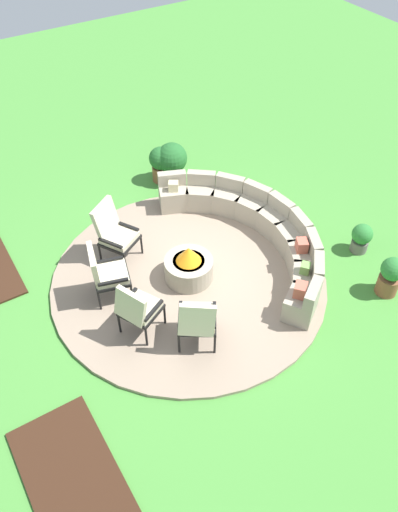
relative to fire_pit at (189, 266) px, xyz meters
name	(u,v)px	position (x,y,z in m)	size (l,w,h in m)	color
ground_plane	(189,279)	(0.00, 0.00, -0.31)	(24.00, 24.00, 0.00)	#478C38
patio_circle	(189,278)	(0.00, 0.00, -0.28)	(4.62, 4.62, 0.06)	gray
mulch_bed_right	(71,474)	(2.08, -2.95, -0.29)	(1.88, 1.07, 0.04)	#382114
fire_pit	(189,266)	(0.00, 0.00, 0.00)	(0.81, 0.81, 0.67)	#9E937F
curved_stone_bench	(257,229)	(-0.13, 1.49, 0.03)	(4.04, 1.77, 0.70)	#9E937F
lounge_chair_front_left	(114,231)	(-1.11, -0.80, 0.31)	(0.77, 0.78, 1.12)	black
lounge_chair_front_right	(105,272)	(-0.34, -1.32, 0.29)	(0.70, 0.70, 1.05)	black
lounge_chair_back_left	(137,308)	(0.58, -1.22, 0.28)	(0.72, 0.74, 1.02)	black
lounge_chair_back_right	(197,319)	(1.22, -0.59, 0.28)	(0.78, 0.79, 1.01)	black
potted_plant_0	(161,163)	(-2.77, 1.00, 0.10)	(0.47, 0.47, 0.77)	brown
potted_plant_1	(172,161)	(-2.64, 1.19, 0.16)	(0.63, 0.63, 0.85)	#A89E8E
potted_plant_2	(391,275)	(1.96, 2.62, 0.08)	(0.39, 0.39, 0.73)	brown
potted_plant_3	(362,237)	(0.98, 2.96, 0.00)	(0.37, 0.37, 0.57)	#605B56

